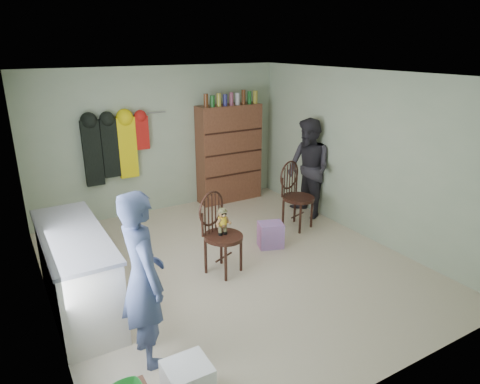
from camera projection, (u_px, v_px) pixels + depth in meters
ground_plane at (232, 265)px, 5.79m from camera, size 5.00×5.00×0.00m
room_walls at (211, 144)px, 5.70m from camera, size 5.00×5.00×5.00m
counter at (77, 272)px, 4.70m from camera, size 0.64×1.86×0.94m
plastic_tub at (188, 383)px, 3.55m from camera, size 0.37×0.36×0.35m
chair_front at (220, 229)px, 5.46m from camera, size 0.63×0.63×1.08m
chair_far at (295, 193)px, 6.84m from camera, size 0.60×0.60×1.09m
striped_bag at (271, 235)px, 6.27m from camera, size 0.42×0.37×0.37m
person_left at (143, 279)px, 3.84m from camera, size 0.43×0.63×1.68m
person_right at (308, 169)px, 7.20m from camera, size 0.69×0.86×1.69m
dresser at (229, 153)px, 7.95m from camera, size 1.20×0.39×2.06m
coat_rack at (114, 147)px, 6.92m from camera, size 1.42×0.12×1.09m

